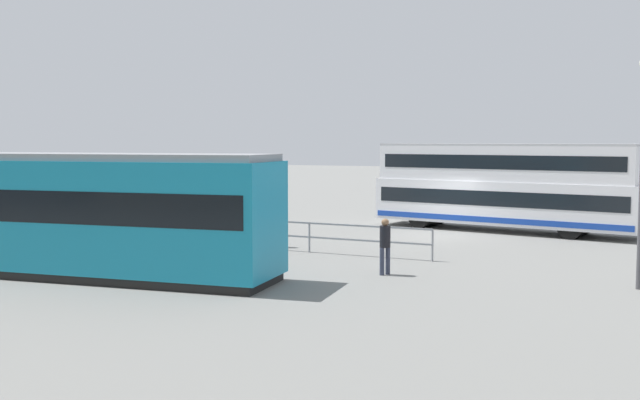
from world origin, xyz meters
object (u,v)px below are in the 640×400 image
Objects in this scene: pedestrian_near_railing at (274,221)px; pedestrian_crossing at (385,242)px; info_sign at (212,200)px; tram_yellow at (79,213)px; double_decker_bus at (504,186)px.

pedestrian_crossing is (-5.51, 3.97, -0.00)m from pedestrian_near_railing.
pedestrian_near_railing is 2.45m from info_sign.
tram_yellow is 4.73× the size of info_sign.
info_sign is at bearing 36.36° from pedestrian_near_railing.
tram_yellow is at bearing 57.19° from double_decker_bus.
tram_yellow is at bearing 22.86° from pedestrian_crossing.
tram_yellow is 6.16m from info_sign.
double_decker_bus reaches higher than pedestrian_near_railing.
pedestrian_near_railing is 1.00× the size of pedestrian_crossing.
double_decker_bus reaches higher than info_sign.
tram_yellow is 7.99m from pedestrian_near_railing.
tram_yellow is at bearing 81.59° from info_sign.
double_decker_bus reaches higher than tram_yellow.
info_sign is at bearing -19.54° from pedestrian_crossing.
tram_yellow is 7.27× the size of pedestrian_crossing.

